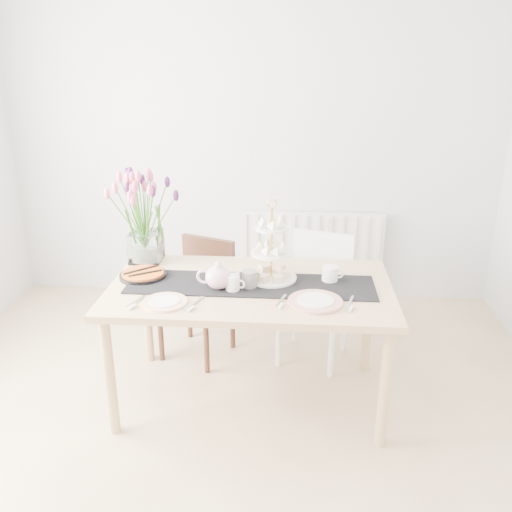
# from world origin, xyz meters

# --- Properties ---
(room_shell) EXTENTS (4.50, 4.50, 4.50)m
(room_shell) POSITION_xyz_m (0.00, 0.00, 1.30)
(room_shell) COLOR tan
(room_shell) RESTS_ON ground
(radiator) EXTENTS (1.20, 0.08, 0.60)m
(radiator) POSITION_xyz_m (0.50, 2.19, 0.45)
(radiator) COLOR white
(radiator) RESTS_ON room_shell
(dining_table) EXTENTS (1.60, 0.90, 0.75)m
(dining_table) POSITION_xyz_m (0.12, 0.69, 0.67)
(dining_table) COLOR tan
(dining_table) RESTS_ON ground
(chair_brown) EXTENTS (0.52, 0.52, 0.80)m
(chair_brown) POSITION_xyz_m (-0.26, 1.24, 0.46)
(chair_brown) COLOR #361A13
(chair_brown) RESTS_ON ground
(chair_white) EXTENTS (0.53, 0.53, 0.86)m
(chair_white) POSITION_xyz_m (0.53, 1.26, 0.50)
(chair_white) COLOR white
(chair_white) RESTS_ON ground
(table_runner) EXTENTS (1.40, 0.35, 0.01)m
(table_runner) POSITION_xyz_m (0.12, 0.69, 0.75)
(table_runner) COLOR black
(table_runner) RESTS_ON dining_table
(tulip_vase) EXTENTS (0.69, 0.69, 0.60)m
(tulip_vase) POSITION_xyz_m (-0.57, 1.03, 1.13)
(tulip_vase) COLOR silver
(tulip_vase) RESTS_ON dining_table
(cake_stand) EXTENTS (0.29, 0.29, 0.43)m
(cake_stand) POSITION_xyz_m (0.24, 0.78, 0.87)
(cake_stand) COLOR gold
(cake_stand) RESTS_ON dining_table
(teapot) EXTENTS (0.24, 0.20, 0.15)m
(teapot) POSITION_xyz_m (-0.05, 0.62, 0.82)
(teapot) COLOR silver
(teapot) RESTS_ON dining_table
(cream_jug) EXTENTS (0.10, 0.10, 0.09)m
(cream_jug) POSITION_xyz_m (0.57, 0.78, 0.80)
(cream_jug) COLOR white
(cream_jug) RESTS_ON dining_table
(tart_tin) EXTENTS (0.27, 0.27, 0.03)m
(tart_tin) POSITION_xyz_m (-0.52, 0.76, 0.77)
(tart_tin) COLOR black
(tart_tin) RESTS_ON dining_table
(mug_grey) EXTENTS (0.12, 0.12, 0.10)m
(mug_grey) POSITION_xyz_m (0.12, 0.65, 0.80)
(mug_grey) COLOR slate
(mug_grey) RESTS_ON dining_table
(mug_white) EXTENTS (0.09, 0.09, 0.09)m
(mug_white) POSITION_xyz_m (0.03, 0.60, 0.80)
(mug_white) COLOR white
(mug_white) RESTS_ON dining_table
(plate_left) EXTENTS (0.31, 0.31, 0.01)m
(plate_left) POSITION_xyz_m (-0.31, 0.42, 0.76)
(plate_left) COLOR white
(plate_left) RESTS_ON dining_table
(plate_right) EXTENTS (0.36, 0.36, 0.02)m
(plate_right) POSITION_xyz_m (0.48, 0.48, 0.76)
(plate_right) COLOR silver
(plate_right) RESTS_ON dining_table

